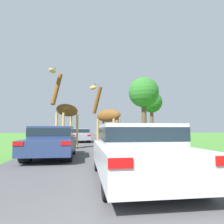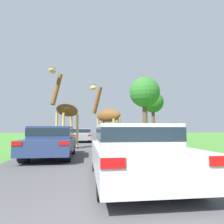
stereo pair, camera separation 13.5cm
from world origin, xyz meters
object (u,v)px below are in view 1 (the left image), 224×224
Objects in this scene: car_queue_right at (76,133)px; sign_post at (158,131)px; car_lead_maroon at (137,150)px; tree_left_edge at (152,103)px; giraffe_near_road at (107,116)px; car_far_ahead at (52,141)px; tree_centre_back at (144,93)px; giraffe_companion at (66,110)px; car_queue_left at (81,135)px.

sign_post is (5.83, -17.23, 0.39)m from car_queue_right.
car_lead_maroon is 29.92m from tree_left_edge.
car_queue_right is 18.20m from sign_post.
sign_post is (3.20, -0.73, -1.00)m from giraffe_near_road.
tree_centre_back is (8.56, 13.99, 4.95)m from car_far_ahead.
giraffe_companion is 1.18× the size of car_lead_maroon.
car_lead_maroon is 5.18m from car_far_ahead.
giraffe_companion is 13.46m from tree_centre_back.
car_queue_left reaches higher than car_lead_maroon.
tree_left_edge is (12.79, 23.34, 5.10)m from car_far_ahead.
tree_left_edge is at bearing 65.64° from tree_centre_back.
car_queue_right is 13.92m from tree_left_edge.
sign_post is (6.07, 2.88, 0.40)m from car_far_ahead.
car_far_ahead is (-0.23, -3.92, -1.75)m from giraffe_companion.
giraffe_near_road reaches higher than car_queue_right.
car_queue_left is at bearing -134.26° from tree_left_edge.
sign_post is at bearing -59.79° from car_queue_left.
tree_centre_back is (8.33, 10.08, 3.20)m from giraffe_companion.
car_lead_maroon is at bearing -114.52° from sign_post.
car_queue_right is (0.00, 16.20, -1.74)m from giraffe_companion.
car_lead_maroon is at bearing -57.89° from car_far_ahead.
car_far_ahead is 0.56× the size of tree_left_edge.
sign_post is (4.94, -8.49, 0.41)m from car_queue_left.
car_far_ahead is at bearing -90.66° from car_queue_right.
tree_centre_back is at bearing -96.82° from giraffe_companion.
giraffe_near_road is 8.12m from car_lead_maroon.
car_queue_left is at bearing -84.19° from car_queue_right.
car_queue_left is at bearing -64.09° from giraffe_companion.
tree_left_edge is 4.70× the size of sign_post.
car_lead_maroon is 0.56× the size of tree_centre_back.
giraffe_near_road is at bearing -118.70° from tree_centre_back.
tree_centre_back is (-4.23, -9.34, -0.14)m from tree_left_edge.
tree_left_edge is at bearing 14.40° from car_queue_right.
car_queue_left is at bearing 57.62° from giraffe_near_road.
giraffe_companion is 1.30× the size of car_queue_left.
sign_post is at bearing -108.18° from tree_left_edge.
giraffe_near_road is 22.39m from tree_left_edge.
tree_centre_back is at bearing 77.38° from sign_post.
giraffe_near_road is 4.82m from car_far_ahead.
car_far_ahead is (-1.12, -11.37, 0.01)m from car_queue_left.
giraffe_companion is at bearing -129.57° from tree_centre_back.
car_queue_left is 11.42m from car_far_ahead.
tree_centre_back is at bearing -36.32° from car_queue_right.
giraffe_companion is 8.86m from car_lead_maroon.
car_far_ahead is 17.13m from tree_centre_back.
tree_left_edge is at bearing 70.10° from car_lead_maroon.
tree_left_edge is at bearing -90.14° from giraffe_companion.
tree_centre_back is at bearing 72.48° from car_lead_maroon.
car_lead_maroon is at bearing 139.65° from giraffe_companion.
car_far_ahead is at bearing -173.59° from giraffe_near_road.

